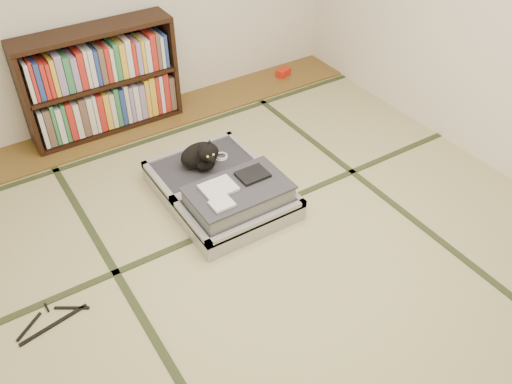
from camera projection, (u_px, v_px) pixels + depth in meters
floor at (278, 250)px, 3.67m from camera, size 4.50×4.50×0.00m
wood_strip at (155, 118)px, 4.97m from camera, size 4.00×0.50×0.02m
red_item at (283, 72)px, 5.56m from camera, size 0.17×0.13×0.07m
room_shell at (285, 48)px, 2.74m from camera, size 4.50×4.50×4.50m
tatami_borders at (240, 210)px, 3.99m from camera, size 4.00×4.50×0.01m
bookcase at (101, 83)px, 4.56m from camera, size 1.30×0.30×0.92m
suitcase at (224, 191)px, 3.99m from camera, size 0.80×1.07×0.31m
cat at (202, 156)px, 4.08m from camera, size 0.36×0.36×0.29m
cable_coil at (221, 156)px, 4.23m from camera, size 0.11×0.11×0.03m
hanger at (52, 321)px, 3.21m from camera, size 0.44×0.24×0.01m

